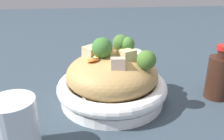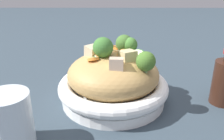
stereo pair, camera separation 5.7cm
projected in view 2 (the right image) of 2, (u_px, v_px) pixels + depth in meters
The scene contains 9 objects.
ground_plane at pixel (112, 100), 0.60m from camera, with size 3.00×3.00×0.00m, color #313F49.
serving_bowl at pixel (112, 90), 0.59m from camera, with size 0.26×0.26×0.06m.
noodle_heap at pixel (112, 74), 0.57m from camera, with size 0.22×0.22×0.11m.
broccoli_florets at pixel (120, 50), 0.55m from camera, with size 0.15×0.14×0.08m.
carrot_coins at pixel (106, 55), 0.57m from camera, with size 0.13×0.10×0.04m.
zucchini_slices at pixel (116, 54), 0.56m from camera, with size 0.09×0.14×0.04m.
chicken_chunks at pixel (110, 56), 0.54m from camera, with size 0.12×0.13×0.03m.
soy_sauce_bottle at pixel (224, 81), 0.57m from camera, with size 0.06×0.06×0.14m.
drinking_glass at pixel (9, 121), 0.43m from camera, with size 0.08×0.08×0.11m.
Camera 2 is at (-0.53, -0.00, 0.30)m, focal length 38.86 mm.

